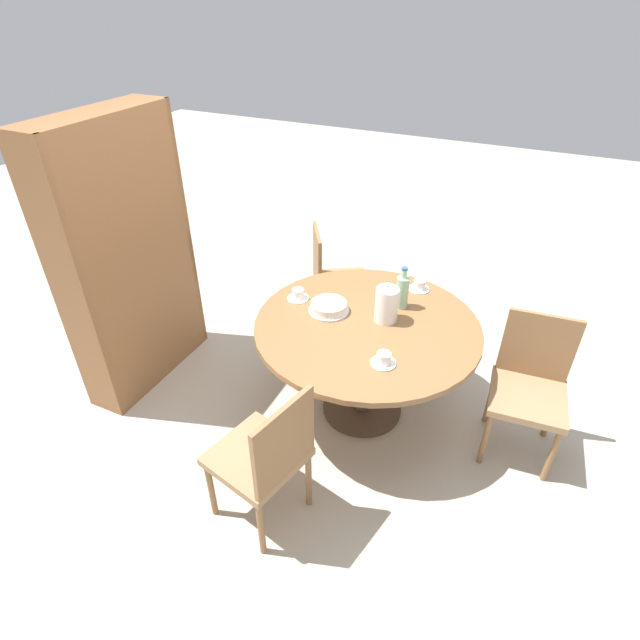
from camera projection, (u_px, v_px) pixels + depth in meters
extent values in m
plane|color=#B2A893|center=(362.00, 409.00, 3.37)|extent=(14.00, 14.00, 0.00)
cylinder|color=#473828|center=(362.00, 407.00, 3.36)|extent=(0.52, 0.52, 0.03)
cylinder|color=#473828|center=(364.00, 369.00, 3.17)|extent=(0.12, 0.12, 0.64)
cylinder|color=brown|center=(367.00, 326.00, 2.98)|extent=(1.35, 1.35, 0.04)
cylinder|color=olive|center=(485.00, 439.00, 2.89)|extent=(0.03, 0.03, 0.40)
cylinder|color=olive|center=(551.00, 456.00, 2.79)|extent=(0.03, 0.03, 0.40)
cylinder|color=olive|center=(490.00, 398.00, 3.17)|extent=(0.03, 0.03, 0.40)
cylinder|color=olive|center=(551.00, 413.00, 3.07)|extent=(0.03, 0.03, 0.40)
cube|color=#93704C|center=(528.00, 398.00, 2.85)|extent=(0.45, 0.45, 0.04)
cube|color=olive|center=(538.00, 346.00, 2.87)|extent=(0.06, 0.40, 0.43)
cylinder|color=olive|center=(367.00, 318.00, 3.92)|extent=(0.03, 0.03, 0.40)
cylinder|color=olive|center=(359.00, 294.00, 4.22)|extent=(0.03, 0.03, 0.40)
cylinder|color=olive|center=(322.00, 320.00, 3.89)|extent=(0.03, 0.03, 0.40)
cylinder|color=olive|center=(317.00, 296.00, 4.18)|extent=(0.03, 0.03, 0.40)
cube|color=#93704C|center=(342.00, 283.00, 3.93)|extent=(0.58, 0.58, 0.04)
cube|color=olive|center=(317.00, 258.00, 3.77)|extent=(0.35, 0.23, 0.43)
cylinder|color=olive|center=(259.00, 447.00, 2.84)|extent=(0.03, 0.03, 0.40)
cylinder|color=olive|center=(211.00, 489.00, 2.61)|extent=(0.03, 0.03, 0.40)
cylinder|color=olive|center=(308.00, 480.00, 2.66)|extent=(0.03, 0.03, 0.40)
cylinder|color=olive|center=(261.00, 528.00, 2.42)|extent=(0.03, 0.03, 0.40)
cube|color=#93704C|center=(257.00, 456.00, 2.51)|extent=(0.50, 0.50, 0.04)
cube|color=olive|center=(284.00, 443.00, 2.27)|extent=(0.39, 0.12, 0.43)
cube|color=brown|center=(174.00, 233.00, 3.55)|extent=(0.04, 0.28, 1.81)
cube|color=brown|center=(70.00, 294.00, 2.87)|extent=(0.04, 0.28, 1.81)
cube|color=brown|center=(143.00, 264.00, 3.16)|extent=(0.96, 0.02, 1.81)
cube|color=brown|center=(154.00, 366.00, 3.71)|extent=(0.89, 0.27, 0.04)
cube|color=brown|center=(142.00, 318.00, 3.47)|extent=(0.89, 0.27, 0.04)
cube|color=brown|center=(127.00, 260.00, 3.21)|extent=(0.89, 0.27, 0.04)
cube|color=brown|center=(111.00, 192.00, 2.95)|extent=(0.89, 0.27, 0.04)
cube|color=brown|center=(92.00, 114.00, 2.71)|extent=(0.89, 0.27, 0.04)
cube|color=#234793|center=(174.00, 326.00, 3.80)|extent=(0.34, 0.21, 0.35)
cube|color=teal|center=(124.00, 371.00, 3.41)|extent=(0.34, 0.21, 0.30)
cube|color=#234793|center=(163.00, 278.00, 3.54)|extent=(0.37, 0.21, 0.35)
cube|color=#B72D28|center=(110.00, 318.00, 3.18)|extent=(0.37, 0.21, 0.29)
cube|color=black|center=(149.00, 223.00, 3.29)|extent=(0.41, 0.21, 0.29)
cube|color=#703384|center=(92.00, 246.00, 2.91)|extent=(0.41, 0.21, 0.38)
cube|color=gold|center=(136.00, 151.00, 3.03)|extent=(0.39, 0.21, 0.32)
cube|color=teal|center=(71.00, 177.00, 2.67)|extent=(0.39, 0.21, 0.30)
cylinder|color=white|center=(386.00, 305.00, 2.95)|extent=(0.14, 0.14, 0.22)
cone|color=white|center=(388.00, 287.00, 2.88)|extent=(0.12, 0.12, 0.02)
sphere|color=white|center=(388.00, 284.00, 2.87)|extent=(0.02, 0.02, 0.02)
cylinder|color=#99C6A3|center=(402.00, 292.00, 3.07)|extent=(0.08, 0.08, 0.21)
cylinder|color=#99C6A3|center=(404.00, 274.00, 3.00)|extent=(0.04, 0.04, 0.06)
cylinder|color=#2D5184|center=(405.00, 269.00, 2.98)|extent=(0.04, 0.04, 0.01)
cylinder|color=silver|center=(329.00, 310.00, 3.08)|extent=(0.25, 0.25, 0.01)
cylinder|color=silver|center=(329.00, 306.00, 3.06)|extent=(0.22, 0.22, 0.05)
cylinder|color=white|center=(383.00, 363.00, 2.66)|extent=(0.14, 0.14, 0.01)
cylinder|color=white|center=(384.00, 358.00, 2.64)|extent=(0.08, 0.08, 0.06)
cylinder|color=white|center=(419.00, 289.00, 3.30)|extent=(0.14, 0.14, 0.01)
cylinder|color=white|center=(419.00, 284.00, 3.28)|extent=(0.08, 0.08, 0.06)
cylinder|color=white|center=(298.00, 298.00, 3.20)|extent=(0.14, 0.14, 0.01)
cylinder|color=white|center=(298.00, 293.00, 3.18)|extent=(0.08, 0.08, 0.06)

